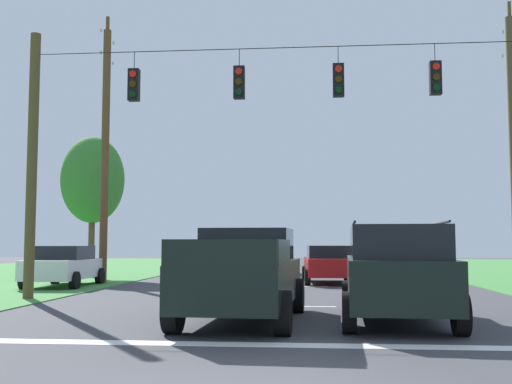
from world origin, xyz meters
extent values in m
cube|color=white|center=(0.00, 3.74, 0.00)|extent=(12.81, 0.45, 0.01)
cube|color=white|center=(0.00, 9.74, 0.00)|extent=(2.50, 0.15, 0.01)
cube|color=white|center=(0.00, 16.96, 0.00)|extent=(2.50, 0.15, 0.01)
cube|color=white|center=(0.00, 23.08, 0.00)|extent=(2.50, 0.15, 0.01)
cube|color=white|center=(0.00, 28.14, 0.00)|extent=(2.50, 0.15, 0.01)
cube|color=white|center=(0.00, 34.76, 0.00)|extent=(2.50, 0.15, 0.01)
cylinder|color=brown|center=(-7.56, 11.00, 3.94)|extent=(0.30, 0.30, 7.89)
cylinder|color=black|center=(0.19, 11.00, 7.25)|extent=(15.50, 0.02, 0.02)
cylinder|color=black|center=(-4.53, 11.00, 6.99)|extent=(0.02, 0.02, 0.52)
cube|color=black|center=(-4.53, 11.00, 6.25)|extent=(0.32, 0.24, 0.95)
cylinder|color=red|center=(-4.53, 10.86, 6.55)|extent=(0.20, 0.04, 0.20)
cylinder|color=#352203|center=(-4.53, 10.86, 6.25)|extent=(0.20, 0.04, 0.20)
cylinder|color=black|center=(-4.53, 10.86, 5.95)|extent=(0.20, 0.04, 0.20)
cylinder|color=black|center=(-1.41, 11.00, 6.99)|extent=(0.02, 0.02, 0.52)
cube|color=black|center=(-1.41, 11.00, 6.25)|extent=(0.32, 0.24, 0.95)
cylinder|color=red|center=(-1.41, 10.86, 6.55)|extent=(0.20, 0.04, 0.20)
cylinder|color=#352203|center=(-1.41, 10.86, 6.25)|extent=(0.20, 0.04, 0.20)
cylinder|color=black|center=(-1.41, 10.86, 5.95)|extent=(0.20, 0.04, 0.20)
cylinder|color=black|center=(1.43, 11.00, 6.99)|extent=(0.02, 0.02, 0.52)
cube|color=black|center=(1.43, 11.00, 6.25)|extent=(0.32, 0.24, 0.95)
cylinder|color=red|center=(1.43, 10.86, 6.55)|extent=(0.20, 0.04, 0.20)
cylinder|color=#352203|center=(1.43, 10.86, 6.25)|extent=(0.20, 0.04, 0.20)
cylinder|color=black|center=(1.43, 10.86, 5.95)|extent=(0.20, 0.04, 0.20)
cylinder|color=black|center=(4.14, 11.00, 6.99)|extent=(0.02, 0.02, 0.52)
cube|color=black|center=(4.14, 11.00, 6.25)|extent=(0.32, 0.24, 0.95)
cylinder|color=red|center=(4.14, 10.86, 6.55)|extent=(0.20, 0.04, 0.20)
cylinder|color=#352203|center=(4.14, 10.86, 6.25)|extent=(0.20, 0.04, 0.20)
cylinder|color=black|center=(4.14, 10.86, 5.95)|extent=(0.20, 0.04, 0.20)
cube|color=black|center=(-0.80, 6.58, 0.82)|extent=(2.26, 5.49, 0.85)
cube|color=black|center=(-0.76, 7.23, 1.60)|extent=(1.94, 1.99, 0.70)
cube|color=black|center=(-1.80, 5.28, 1.48)|extent=(0.22, 2.38, 0.45)
cube|color=black|center=(0.08, 5.19, 1.48)|extent=(0.22, 2.38, 0.45)
cube|color=black|center=(-0.93, 3.94, 1.48)|extent=(1.96, 0.20, 0.45)
cylinder|color=black|center=(-1.70, 8.47, 0.40)|extent=(0.32, 0.81, 0.80)
cylinder|color=black|center=(0.29, 8.37, 0.40)|extent=(0.32, 0.81, 0.80)
cylinder|color=black|center=(-1.89, 4.80, 0.40)|extent=(0.32, 0.81, 0.80)
cylinder|color=black|center=(0.11, 4.70, 0.40)|extent=(0.32, 0.81, 0.80)
cube|color=black|center=(2.35, 6.65, 0.85)|extent=(2.20, 4.90, 0.95)
cube|color=black|center=(2.34, 6.50, 1.66)|extent=(1.96, 3.29, 0.65)
cylinder|color=black|center=(1.50, 6.55, 2.03)|extent=(0.19, 2.72, 0.05)
cylinder|color=black|center=(3.19, 6.46, 2.03)|extent=(0.19, 2.72, 0.05)
cylinder|color=black|center=(1.46, 8.33, 0.38)|extent=(0.30, 0.77, 0.76)
cylinder|color=black|center=(3.41, 8.23, 0.38)|extent=(0.30, 0.77, 0.76)
cylinder|color=black|center=(1.29, 5.07, 0.38)|extent=(0.30, 0.77, 0.76)
cylinder|color=black|center=(3.24, 4.97, 0.38)|extent=(0.30, 0.77, 0.76)
cube|color=silver|center=(-8.52, 15.99, 0.67)|extent=(1.94, 4.36, 0.70)
cube|color=black|center=(-8.52, 15.99, 1.27)|extent=(1.69, 2.15, 0.50)
cylinder|color=black|center=(-7.58, 14.60, 0.32)|extent=(0.24, 0.65, 0.64)
cylinder|color=black|center=(-9.38, 14.54, 0.32)|extent=(0.24, 0.65, 0.64)
cylinder|color=black|center=(-7.67, 17.44, 0.32)|extent=(0.24, 0.65, 0.64)
cylinder|color=black|center=(-9.47, 17.38, 0.32)|extent=(0.24, 0.65, 0.64)
cube|color=maroon|center=(1.32, 18.97, 0.67)|extent=(2.00, 4.38, 0.70)
cube|color=black|center=(1.32, 18.97, 1.27)|extent=(1.72, 2.17, 0.50)
cylinder|color=black|center=(0.35, 20.34, 0.32)|extent=(0.25, 0.65, 0.64)
cylinder|color=black|center=(2.15, 20.43, 0.32)|extent=(0.25, 0.65, 0.64)
cylinder|color=black|center=(0.49, 17.51, 0.32)|extent=(0.25, 0.65, 0.64)
cylinder|color=black|center=(2.29, 17.59, 0.32)|extent=(0.25, 0.65, 0.64)
cube|color=silver|center=(-1.41, 25.40, 0.67)|extent=(2.09, 4.41, 0.70)
cube|color=black|center=(-1.41, 25.40, 1.27)|extent=(1.76, 2.21, 0.50)
cylinder|color=black|center=(-0.61, 23.92, 0.32)|extent=(0.26, 0.65, 0.64)
cylinder|color=black|center=(-2.40, 24.05, 0.32)|extent=(0.26, 0.65, 0.64)
cylinder|color=black|center=(-0.41, 26.75, 0.32)|extent=(0.26, 0.65, 0.64)
cylinder|color=black|center=(-2.21, 26.88, 0.32)|extent=(0.26, 0.65, 0.64)
cube|color=brown|center=(8.06, 16.69, 9.62)|extent=(0.12, 0.12, 1.99)
cylinder|color=#B2B7BC|center=(8.06, 17.49, 9.74)|extent=(0.08, 0.08, 0.12)
cube|color=brown|center=(8.06, 16.69, 8.72)|extent=(0.12, 0.12, 2.35)
cylinder|color=#B2B7BC|center=(8.06, 17.63, 8.84)|extent=(0.08, 0.08, 0.12)
cylinder|color=brown|center=(-7.72, 17.88, 5.21)|extent=(0.32, 0.32, 10.43)
cube|color=brown|center=(-7.72, 17.88, 10.03)|extent=(0.12, 0.12, 1.95)
cylinder|color=#B2B7BC|center=(-7.72, 18.66, 10.15)|extent=(0.08, 0.08, 0.12)
cylinder|color=#B2B7BC|center=(-7.72, 17.10, 10.15)|extent=(0.08, 0.08, 0.12)
cube|color=brown|center=(-7.72, 17.88, 9.13)|extent=(0.12, 0.12, 1.86)
cylinder|color=#B2B7BC|center=(-7.72, 18.62, 9.25)|extent=(0.08, 0.08, 0.12)
cylinder|color=#B2B7BC|center=(-7.72, 17.13, 9.25)|extent=(0.08, 0.08, 0.12)
cylinder|color=brown|center=(-9.63, 21.76, 1.74)|extent=(0.29, 0.29, 3.48)
ellipsoid|color=#387C30|center=(-9.63, 21.76, 4.60)|extent=(2.96, 2.96, 4.10)
camera|label=1|loc=(0.59, -6.28, 1.65)|focal=43.06mm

